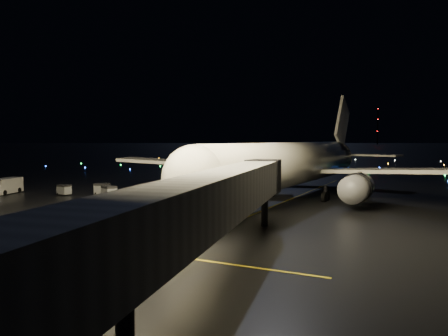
{
  "coord_description": "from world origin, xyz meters",
  "views": [
    {
      "loc": [
        30.6,
        -36.6,
        8.56
      ],
      "look_at": [
        6.89,
        12.0,
        5.0
      ],
      "focal_mm": 35.0,
      "sensor_mm": 36.0,
      "label": 1
    }
  ],
  "objects_px": {
    "baggage_cart_0": "(102,189)",
    "baggage_cart_2": "(64,190)",
    "belt_loader": "(151,207)",
    "airliner": "(301,140)",
    "crew_c": "(158,195)",
    "service_truck": "(7,186)",
    "pushback_tug": "(190,228)",
    "baggage_cart_1": "(109,192)"
  },
  "relations": [
    {
      "from": "airliner",
      "to": "service_truck",
      "type": "xyz_separation_m",
      "value": [
        -43.02,
        -15.42,
        -7.2
      ]
    },
    {
      "from": "baggage_cart_0",
      "to": "baggage_cart_1",
      "type": "relative_size",
      "value": 0.96
    },
    {
      "from": "airliner",
      "to": "baggage_cart_0",
      "type": "xyz_separation_m",
      "value": [
        -28.47,
        -10.03,
        -7.55
      ]
    },
    {
      "from": "belt_loader",
      "to": "baggage_cart_2",
      "type": "distance_m",
      "value": 26.84
    },
    {
      "from": "airliner",
      "to": "belt_loader",
      "type": "distance_m",
      "value": 26.97
    },
    {
      "from": "pushback_tug",
      "to": "service_truck",
      "type": "height_order",
      "value": "service_truck"
    },
    {
      "from": "airliner",
      "to": "baggage_cart_0",
      "type": "bearing_deg",
      "value": -157.48
    },
    {
      "from": "pushback_tug",
      "to": "baggage_cart_1",
      "type": "relative_size",
      "value": 1.87
    },
    {
      "from": "baggage_cart_2",
      "to": "crew_c",
      "type": "bearing_deg",
      "value": 8.72
    },
    {
      "from": "pushback_tug",
      "to": "airliner",
      "type": "bearing_deg",
      "value": 65.05
    },
    {
      "from": "crew_c",
      "to": "baggage_cart_1",
      "type": "distance_m",
      "value": 8.08
    },
    {
      "from": "pushback_tug",
      "to": "baggage_cart_2",
      "type": "bearing_deg",
      "value": 129.31
    },
    {
      "from": "service_truck",
      "to": "baggage_cart_2",
      "type": "bearing_deg",
      "value": -1.81
    },
    {
      "from": "service_truck",
      "to": "baggage_cart_0",
      "type": "bearing_deg",
      "value": 4.0
    },
    {
      "from": "baggage_cart_0",
      "to": "pushback_tug",
      "type": "bearing_deg",
      "value": -52.93
    },
    {
      "from": "belt_loader",
      "to": "crew_c",
      "type": "xyz_separation_m",
      "value": [
        -7.36,
        12.1,
        -0.45
      ]
    },
    {
      "from": "baggage_cart_1",
      "to": "baggage_cart_2",
      "type": "distance_m",
      "value": 8.86
    },
    {
      "from": "pushback_tug",
      "to": "service_truck",
      "type": "distance_m",
      "value": 44.42
    },
    {
      "from": "airliner",
      "to": "crew_c",
      "type": "bearing_deg",
      "value": -140.17
    },
    {
      "from": "pushback_tug",
      "to": "baggage_cart_2",
      "type": "height_order",
      "value": "pushback_tug"
    },
    {
      "from": "belt_loader",
      "to": "service_truck",
      "type": "bearing_deg",
      "value": 171.24
    },
    {
      "from": "pushback_tug",
      "to": "baggage_cart_1",
      "type": "distance_m",
      "value": 28.96
    },
    {
      "from": "airliner",
      "to": "crew_c",
      "type": "distance_m",
      "value": 21.87
    },
    {
      "from": "service_truck",
      "to": "baggage_cart_2",
      "type": "relative_size",
      "value": 3.53
    },
    {
      "from": "service_truck",
      "to": "airliner",
      "type": "bearing_deg",
      "value": 3.4
    },
    {
      "from": "service_truck",
      "to": "baggage_cart_1",
      "type": "height_order",
      "value": "service_truck"
    },
    {
      "from": "pushback_tug",
      "to": "baggage_cart_2",
      "type": "distance_m",
      "value": 36.54
    },
    {
      "from": "crew_c",
      "to": "baggage_cart_0",
      "type": "xyz_separation_m",
      "value": [
        -11.99,
        2.26,
        -0.09
      ]
    },
    {
      "from": "service_truck",
      "to": "crew_c",
      "type": "xyz_separation_m",
      "value": [
        26.54,
        3.13,
        -0.26
      ]
    },
    {
      "from": "service_truck",
      "to": "belt_loader",
      "type": "bearing_deg",
      "value": -31.14
    },
    {
      "from": "airliner",
      "to": "belt_loader",
      "type": "xyz_separation_m",
      "value": [
        -9.12,
        -24.39,
        -7.01
      ]
    },
    {
      "from": "pushback_tug",
      "to": "belt_loader",
      "type": "relative_size",
      "value": 0.7
    },
    {
      "from": "airliner",
      "to": "crew_c",
      "type": "relative_size",
      "value": 30.44
    },
    {
      "from": "baggage_cart_0",
      "to": "belt_loader",
      "type": "bearing_deg",
      "value": -53.56
    },
    {
      "from": "belt_loader",
      "to": "crew_c",
      "type": "distance_m",
      "value": 14.17
    },
    {
      "from": "belt_loader",
      "to": "baggage_cart_2",
      "type": "relative_size",
      "value": 3.08
    },
    {
      "from": "pushback_tug",
      "to": "baggage_cart_0",
      "type": "relative_size",
      "value": 1.96
    },
    {
      "from": "service_truck",
      "to": "baggage_cart_2",
      "type": "height_order",
      "value": "service_truck"
    },
    {
      "from": "service_truck",
      "to": "baggage_cart_2",
      "type": "xyz_separation_m",
      "value": [
        9.64,
        2.49,
        -0.43
      ]
    },
    {
      "from": "service_truck",
      "to": "baggage_cart_2",
      "type": "distance_m",
      "value": 9.96
    },
    {
      "from": "baggage_cart_1",
      "to": "service_truck",
      "type": "bearing_deg",
      "value": -148.2
    },
    {
      "from": "baggage_cart_0",
      "to": "baggage_cart_2",
      "type": "relative_size",
      "value": 1.1
    }
  ]
}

